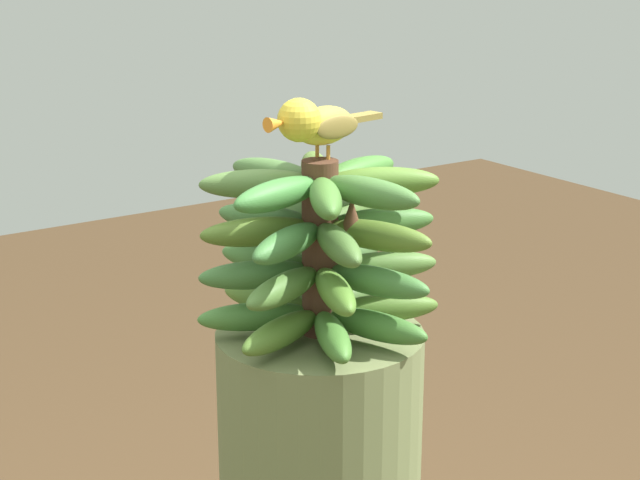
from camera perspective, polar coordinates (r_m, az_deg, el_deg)
The scene contains 2 objects.
banana_bunch at distance 1.33m, azimuth 0.02°, elevation -0.46°, with size 0.31×0.31×0.23m.
perched_bird at distance 1.29m, azimuth -0.34°, elevation 6.43°, with size 0.06×0.19×0.08m.
Camera 1 is at (1.05, -0.71, 1.49)m, focal length 58.33 mm.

